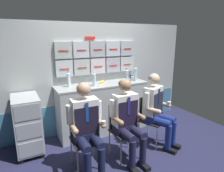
# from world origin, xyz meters

# --- Properties ---
(ground) EXTENTS (4.80, 4.80, 0.04)m
(ground) POSITION_xyz_m (0.00, 0.00, -0.02)
(ground) COLOR #222342
(galley_bulkhead) EXTENTS (4.20, 0.14, 2.15)m
(galley_bulkhead) POSITION_xyz_m (0.00, 1.37, 1.08)
(galley_bulkhead) COLOR #B2B8B8
(galley_bulkhead) RESTS_ON ground
(galley_counter) EXTENTS (1.81, 0.53, 0.99)m
(galley_counter) POSITION_xyz_m (-0.01, 1.09, 0.50)
(galley_counter) COLOR #AEB4B4
(galley_counter) RESTS_ON ground
(service_trolley) EXTENTS (0.40, 0.65, 0.96)m
(service_trolley) POSITION_xyz_m (-1.41, 0.98, 0.51)
(service_trolley) COLOR black
(service_trolley) RESTS_ON ground
(folding_chair_left) EXTENTS (0.42, 0.42, 0.84)m
(folding_chair_left) POSITION_xyz_m (-0.70, 0.27, 0.52)
(folding_chair_left) COLOR #A8AAAF
(folding_chair_left) RESTS_ON ground
(crew_member_left) EXTENTS (0.51, 0.63, 1.28)m
(crew_member_left) POSITION_xyz_m (-0.70, 0.11, 0.71)
(crew_member_left) COLOR black
(crew_member_left) RESTS_ON ground
(folding_chair_right) EXTENTS (0.41, 0.41, 0.84)m
(folding_chair_right) POSITION_xyz_m (-0.07, 0.23, 0.52)
(folding_chair_right) COLOR #A8AAAF
(folding_chair_right) RESTS_ON ground
(crew_member_right) EXTENTS (0.51, 0.62, 1.28)m
(crew_member_right) POSITION_xyz_m (-0.07, 0.07, 0.71)
(crew_member_right) COLOR black
(crew_member_right) RESTS_ON ground
(folding_chair_by_counter) EXTENTS (0.52, 0.52, 0.84)m
(folding_chair_by_counter) POSITION_xyz_m (0.56, 0.36, 0.52)
(folding_chair_by_counter) COLOR #A8AAAF
(folding_chair_by_counter) RESTS_ON ground
(crew_member_by_counter) EXTENTS (0.57, 0.70, 1.28)m
(crew_member_by_counter) POSITION_xyz_m (0.62, 0.21, 0.71)
(crew_member_by_counter) COLOR black
(crew_member_by_counter) RESTS_ON ground
(sparkling_bottle_green) EXTENTS (0.07, 0.07, 0.30)m
(sparkling_bottle_green) POSITION_xyz_m (0.71, 1.03, 1.14)
(sparkling_bottle_green) COLOR silver
(sparkling_bottle_green) RESTS_ON galley_counter
(water_bottle_blue_cap) EXTENTS (0.07, 0.07, 0.26)m
(water_bottle_blue_cap) POSITION_xyz_m (-0.20, 1.05, 1.12)
(water_bottle_blue_cap) COLOR silver
(water_bottle_blue_cap) RESTS_ON galley_counter
(water_bottle_short) EXTENTS (0.07, 0.07, 0.29)m
(water_bottle_short) POSITION_xyz_m (0.45, 0.94, 1.13)
(water_bottle_short) COLOR silver
(water_bottle_short) RESTS_ON galley_counter
(water_bottle_clear) EXTENTS (0.07, 0.07, 0.29)m
(water_bottle_clear) POSITION_xyz_m (-0.64, 1.17, 1.13)
(water_bottle_clear) COLOR silver
(water_bottle_clear) RESTS_ON galley_counter
(paper_cup_blue) EXTENTS (0.07, 0.07, 0.07)m
(paper_cup_blue) POSITION_xyz_m (0.71, 1.13, 1.03)
(paper_cup_blue) COLOR silver
(paper_cup_blue) RESTS_ON galley_counter
(paper_cup_tan) EXTENTS (0.06, 0.06, 0.09)m
(paper_cup_tan) POSITION_xyz_m (0.62, 1.21, 1.04)
(paper_cup_tan) COLOR tan
(paper_cup_tan) RESTS_ON galley_counter
(coffee_cup_white) EXTENTS (0.07, 0.07, 0.08)m
(coffee_cup_white) POSITION_xyz_m (0.77, 1.27, 1.03)
(coffee_cup_white) COLOR navy
(coffee_cup_white) RESTS_ON galley_counter
(coffee_cup_spare) EXTENTS (0.06, 0.06, 0.06)m
(coffee_cup_spare) POSITION_xyz_m (-0.44, 1.12, 1.02)
(coffee_cup_spare) COLOR navy
(coffee_cup_spare) RESTS_ON galley_counter
(snack_banana) EXTENTS (0.17, 0.10, 0.04)m
(snack_banana) POSITION_xyz_m (0.02, 1.19, 1.01)
(snack_banana) COLOR yellow
(snack_banana) RESTS_ON galley_counter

